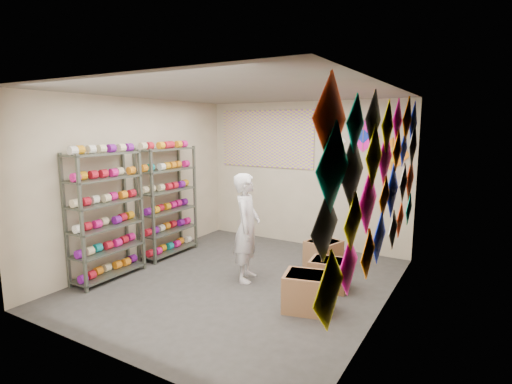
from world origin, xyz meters
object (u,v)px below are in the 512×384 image
Objects in this scene: shelf_rack_back at (167,202)px; shopkeeper at (247,227)px; shelf_rack_front at (106,216)px; carton_a at (307,292)px; carton_c at (323,254)px; carton_b at (329,274)px.

shelf_rack_back is 1.20× the size of shopkeeper.
shopkeeper is at bearing 28.67° from shelf_rack_front.
carton_c is (-0.37, 1.53, -0.01)m from carton_a.
carton_b is at bearing 23.46° from shelf_rack_front.
shelf_rack_back is (0.00, 1.30, 0.00)m from shelf_rack_front.
carton_a is at bearing -98.04° from carton_b.
carton_b is (0.00, 0.76, -0.02)m from carton_a.
shelf_rack_back is 3.16m from carton_a.
carton_b is at bearing -0.16° from shelf_rack_back.
shopkeeper is (1.82, -0.31, -0.16)m from shelf_rack_back.
shelf_rack_back is at bearing 151.61° from carton_a.
shelf_rack_front is at bearing -90.00° from shelf_rack_back.
shopkeeper is 1.37m from carton_a.
shelf_rack_back reaches higher than shopkeeper.
carton_a reaches higher than carton_c.
shelf_rack_front is 3.33m from carton_b.
shelf_rack_front reaches higher than shopkeeper.
carton_b is at bearing -47.44° from carton_c.
shelf_rack_front is 3.40m from carton_c.
carton_a is (2.97, -0.77, -0.72)m from shelf_rack_back.
shelf_rack_back is at bearing 61.34° from shopkeeper.
carton_b is at bearing -94.68° from shopkeeper.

